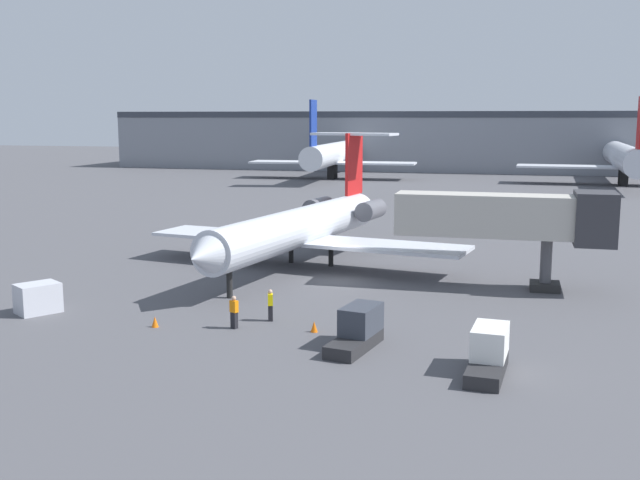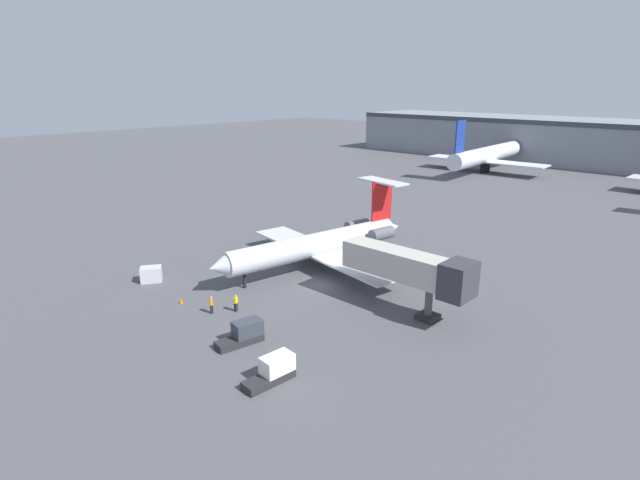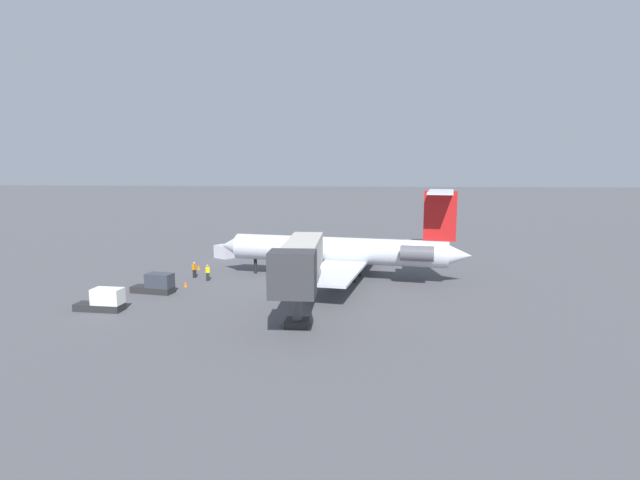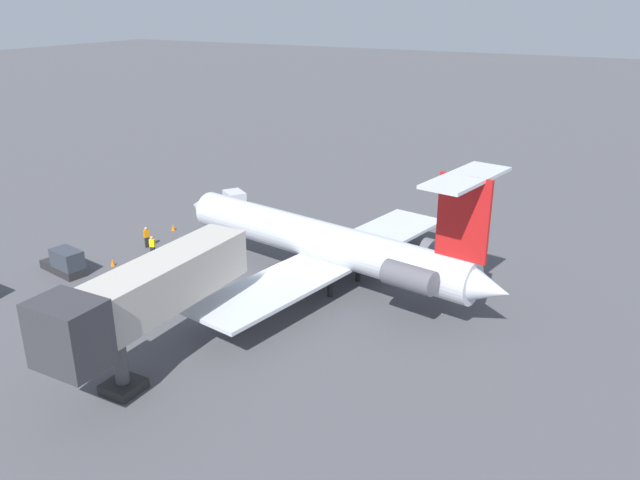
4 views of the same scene
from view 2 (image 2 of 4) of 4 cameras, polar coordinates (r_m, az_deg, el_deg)
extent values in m
cube|color=#4C4C51|center=(54.77, 0.32, -4.98)|extent=(400.00, 400.00, 0.10)
cylinder|color=silver|center=(57.83, -0.53, -0.56)|extent=(6.56, 22.75, 2.71)
cone|color=silver|center=(51.97, -11.36, -3.00)|extent=(2.92, 2.61, 2.58)
cone|color=silver|center=(65.50, 8.10, 1.41)|extent=(2.72, 2.96, 2.31)
cube|color=silver|center=(54.16, 4.26, -3.05)|extent=(11.48, 6.21, 0.24)
cube|color=silver|center=(63.59, -3.15, 0.08)|extent=(11.48, 6.21, 0.24)
cylinder|color=#595960|center=(61.21, 7.00, 0.72)|extent=(2.03, 3.41, 1.50)
cylinder|color=#595960|center=(64.40, 4.23, 1.63)|extent=(2.03, 3.41, 1.50)
cube|color=red|center=(63.26, 7.02, 4.49)|extent=(0.79, 3.19, 5.00)
cube|color=silver|center=(62.78, 7.10, 6.63)|extent=(7.11, 3.53, 0.20)
cylinder|color=black|center=(53.90, -8.55, -4.57)|extent=(0.36, 0.36, 1.63)
cylinder|color=black|center=(58.49, 1.98, -2.61)|extent=(0.36, 0.36, 1.63)
cylinder|color=black|center=(60.87, 0.09, -1.79)|extent=(0.36, 0.36, 1.63)
cube|color=#B7B2A8|center=(47.55, 9.25, -2.77)|extent=(12.37, 2.66, 2.60)
cube|color=#333338|center=(44.86, 15.39, -4.43)|extent=(2.41, 3.21, 3.20)
cylinder|color=#4C4C51|center=(47.15, 12.21, -6.98)|extent=(0.70, 0.70, 3.28)
cube|color=#262626|center=(47.73, 12.10, -8.50)|extent=(1.80, 1.80, 0.50)
cube|color=black|center=(48.82, -9.51, -7.51)|extent=(0.33, 0.38, 0.85)
cube|color=yellow|center=(48.52, -9.55, -6.73)|extent=(0.38, 0.46, 0.60)
sphere|color=tan|center=(48.35, -9.57, -6.27)|extent=(0.24, 0.24, 0.24)
cube|color=black|center=(48.86, -12.17, -7.65)|extent=(0.39, 0.35, 0.85)
cube|color=orange|center=(48.56, -12.23, -6.87)|extent=(0.47, 0.40, 0.60)
sphere|color=tan|center=(48.39, -12.26, -6.42)|extent=(0.24, 0.24, 0.24)
cube|color=#262628|center=(37.84, -5.84, -15.43)|extent=(1.71, 4.10, 0.60)
cube|color=white|center=(37.74, -4.88, -13.80)|extent=(1.58, 2.50, 1.30)
cube|color=#262628|center=(43.06, -9.12, -11.23)|extent=(2.13, 4.19, 0.60)
cube|color=#333842|center=(42.93, -8.22, -9.84)|extent=(1.83, 2.62, 1.30)
cube|color=silver|center=(58.04, -18.59, -3.70)|extent=(2.54, 2.70, 1.63)
cone|color=orange|center=(51.65, -15.46, -6.68)|extent=(0.36, 0.36, 0.55)
cone|color=orange|center=(46.11, -8.80, -9.22)|extent=(0.36, 0.36, 0.55)
cube|color=gray|center=(151.64, 30.26, 9.35)|extent=(142.22, 24.04, 11.71)
cube|color=#333842|center=(139.76, 29.41, 11.18)|extent=(142.22, 0.60, 1.20)
cylinder|color=silver|center=(129.90, 18.34, 9.16)|extent=(5.19, 34.30, 3.79)
cube|color=navy|center=(115.60, 15.59, 11.19)|extent=(0.46, 4.01, 7.00)
cube|color=silver|center=(130.10, 18.27, 8.51)|extent=(28.93, 7.17, 0.30)
cube|color=black|center=(130.33, 18.21, 7.81)|extent=(1.20, 2.80, 2.40)
camera|label=1|loc=(27.52, -64.58, -14.77)|focal=42.16mm
camera|label=3|loc=(45.74, 62.42, -2.76)|focal=29.43mm
camera|label=4|loc=(59.35, 42.02, 11.03)|focal=35.88mm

